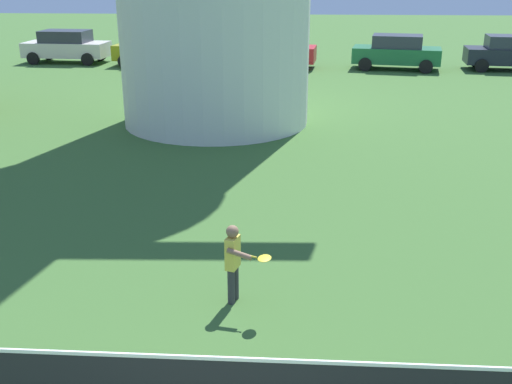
% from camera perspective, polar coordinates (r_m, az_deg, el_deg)
% --- Properties ---
extents(tennis_net, '(5.22, 0.06, 1.10)m').
position_cam_1_polar(tennis_net, '(6.16, -1.20, -17.62)').
color(tennis_net, '#238E4C').
rests_on(tennis_net, ground_plane).
extents(player_far, '(0.68, 0.63, 1.17)m').
position_cam_1_polar(player_far, '(8.47, -2.05, -6.35)').
color(player_far, '#333338').
rests_on(player_far, ground_plane).
extents(parked_car_cream, '(4.14, 2.08, 1.56)m').
position_cam_1_polar(parked_car_cream, '(32.06, -17.42, 12.98)').
color(parked_car_cream, silver).
rests_on(parked_car_cream, ground_plane).
extents(parked_car_mustard, '(4.10, 2.21, 1.56)m').
position_cam_1_polar(parked_car_mustard, '(29.99, -9.32, 13.17)').
color(parked_car_mustard, '#999919').
rests_on(parked_car_mustard, ground_plane).
extents(parked_car_red, '(4.09, 2.23, 1.56)m').
position_cam_1_polar(parked_car_red, '(29.12, 1.64, 13.21)').
color(parked_car_red, red).
rests_on(parked_car_red, ground_plane).
extents(parked_car_green, '(4.19, 2.44, 1.56)m').
position_cam_1_polar(parked_car_green, '(29.30, 13.10, 12.75)').
color(parked_car_green, '#1E6638').
rests_on(parked_car_green, ground_plane).
extents(parked_car_black, '(4.13, 2.25, 1.56)m').
position_cam_1_polar(parked_car_black, '(30.58, 22.87, 12.01)').
color(parked_car_black, '#1E232D').
rests_on(parked_car_black, ground_plane).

